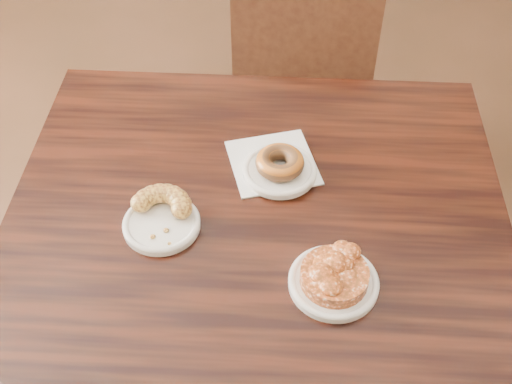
% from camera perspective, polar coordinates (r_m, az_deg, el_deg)
% --- Properties ---
extents(floor, '(5.00, 5.00, 0.00)m').
position_cam_1_polar(floor, '(1.91, -2.59, -13.08)').
color(floor, black).
rests_on(floor, ground).
extents(cafe_table, '(1.06, 1.06, 0.75)m').
position_cam_1_polar(cafe_table, '(1.47, -0.04, -12.89)').
color(cafe_table, black).
rests_on(cafe_table, floor).
extents(chair_far, '(0.42, 0.42, 0.90)m').
position_cam_1_polar(chair_far, '(1.98, 4.61, 9.40)').
color(chair_far, black).
rests_on(chair_far, floor).
extents(napkin, '(0.22, 0.22, 0.00)m').
position_cam_1_polar(napkin, '(1.28, 1.50, 2.63)').
color(napkin, white).
rests_on(napkin, cafe_table).
extents(plate_donut, '(0.15, 0.15, 0.01)m').
position_cam_1_polar(plate_donut, '(1.26, 2.11, 1.89)').
color(plate_donut, white).
rests_on(plate_donut, napkin).
extents(plate_cruller, '(0.14, 0.14, 0.01)m').
position_cam_1_polar(plate_cruller, '(1.18, -8.39, -2.85)').
color(plate_cruller, white).
rests_on(plate_cruller, cafe_table).
extents(plate_fritter, '(0.15, 0.15, 0.01)m').
position_cam_1_polar(plate_fritter, '(1.10, 6.90, -8.01)').
color(plate_fritter, white).
rests_on(plate_fritter, cafe_table).
extents(glazed_donut, '(0.10, 0.10, 0.03)m').
position_cam_1_polar(glazed_donut, '(1.24, 2.13, 2.64)').
color(glazed_donut, '#924315').
rests_on(glazed_donut, plate_donut).
extents(apple_fritter, '(0.16, 0.16, 0.04)m').
position_cam_1_polar(apple_fritter, '(1.08, 7.01, -7.24)').
color(apple_fritter, '#4B1F08').
rests_on(apple_fritter, plate_fritter).
extents(cruller_fragment, '(0.13, 0.13, 0.04)m').
position_cam_1_polar(cruller_fragment, '(1.16, -8.51, -2.10)').
color(cruller_fragment, brown).
rests_on(cruller_fragment, plate_cruller).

